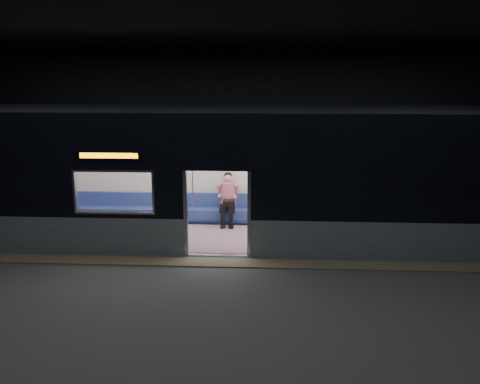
{
  "coord_description": "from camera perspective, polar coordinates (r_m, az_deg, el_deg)",
  "views": [
    {
      "loc": [
        1.15,
        -10.23,
        4.27
      ],
      "look_at": [
        0.46,
        2.3,
        1.26
      ],
      "focal_mm": 38.0,
      "sensor_mm": 36.0,
      "label": 1
    }
  ],
  "objects": [
    {
      "name": "handbag",
      "position": [
        14.02,
        -1.25,
        -1.24
      ],
      "size": [
        0.38,
        0.36,
        0.16
      ],
      "primitive_type": "cube",
      "rotation": [
        0.0,
        0.0,
        -0.33
      ],
      "color": "black",
      "rests_on": "passenger"
    },
    {
      "name": "passenger",
      "position": [
        14.23,
        -1.36,
        -0.45
      ],
      "size": [
        0.44,
        0.76,
        1.47
      ],
      "rotation": [
        0.0,
        0.0,
        -0.04
      ],
      "color": "black",
      "rests_on": "metro_car"
    },
    {
      "name": "station_envelope",
      "position": [
        10.31,
        -3.32,
        10.11
      ],
      "size": [
        24.0,
        14.0,
        5.0
      ],
      "color": "black",
      "rests_on": "station_floor"
    },
    {
      "name": "metro_car",
      "position": [
        13.05,
        -1.97,
        2.78
      ],
      "size": [
        18.0,
        3.04,
        3.35
      ],
      "color": "#899CA3",
      "rests_on": "station_floor"
    },
    {
      "name": "transit_map",
      "position": [
        14.42,
        8.49,
        2.21
      ],
      "size": [
        1.03,
        0.03,
        0.67
      ],
      "primitive_type": "cube",
      "color": "white",
      "rests_on": "metro_car"
    },
    {
      "name": "station_floor",
      "position": [
        11.14,
        -3.06,
        -9.08
      ],
      "size": [
        24.0,
        14.0,
        0.01
      ],
      "primitive_type": "cube",
      "color": "#47494C",
      "rests_on": "ground"
    },
    {
      "name": "tactile_strip",
      "position": [
        11.64,
        -2.77,
        -7.95
      ],
      "size": [
        22.8,
        0.5,
        0.03
      ],
      "primitive_type": "cube",
      "color": "#8C7F59",
      "rests_on": "station_floor"
    }
  ]
}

